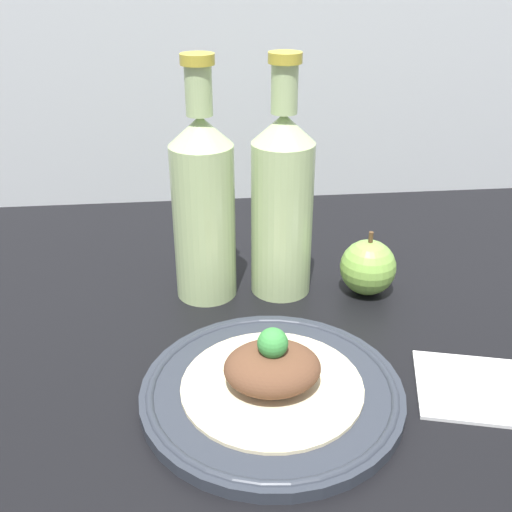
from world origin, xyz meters
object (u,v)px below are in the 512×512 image
plated_food (272,371)px  cider_bottle_left (203,204)px  apple (368,267)px  plate (272,391)px  cider_bottle_right (282,201)px

plated_food → cider_bottle_left: cider_bottle_left is taller
plated_food → apple: (15.00, 19.68, 0.35)cm
plate → apple: apple is taller
cider_bottle_right → cider_bottle_left: bearing=180.0°
plate → cider_bottle_left: cider_bottle_left is taller
plated_food → plate: bearing=-26.6°
cider_bottle_right → apple: (11.14, -2.00, -8.83)cm
cider_bottle_right → apple: 14.35cm
plate → cider_bottle_right: bearing=79.9°
plate → plated_food: bearing=153.4°
plate → cider_bottle_left: bearing=105.2°
plate → cider_bottle_left: size_ratio=0.87×
cider_bottle_left → apple: 22.77cm
cider_bottle_left → apple: cider_bottle_left is taller
plate → cider_bottle_right: cider_bottle_right is taller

